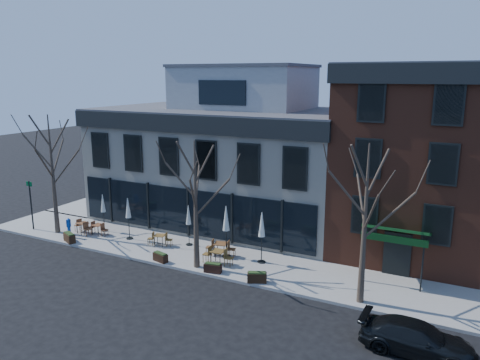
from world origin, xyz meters
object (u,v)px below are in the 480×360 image
at_px(call_box, 69,227).
at_px(cafe_set_0, 83,227).
at_px(parked_sedan, 417,339).
at_px(umbrella_0, 103,205).

xyz_separation_m(call_box, cafe_set_0, (0.25, 0.93, -0.23)).
xyz_separation_m(parked_sedan, cafe_set_0, (-21.62, 4.28, -0.01)).
distance_m(call_box, cafe_set_0, 0.99).
height_order(call_box, umbrella_0, umbrella_0).
bearing_deg(parked_sedan, call_box, 82.86).
xyz_separation_m(call_box, umbrella_0, (1.17, 1.99, 1.12)).
xyz_separation_m(parked_sedan, umbrella_0, (-20.71, 5.34, 1.33)).
bearing_deg(cafe_set_0, umbrella_0, 49.16).
distance_m(call_box, umbrella_0, 2.57).
relative_size(cafe_set_0, umbrella_0, 0.69).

